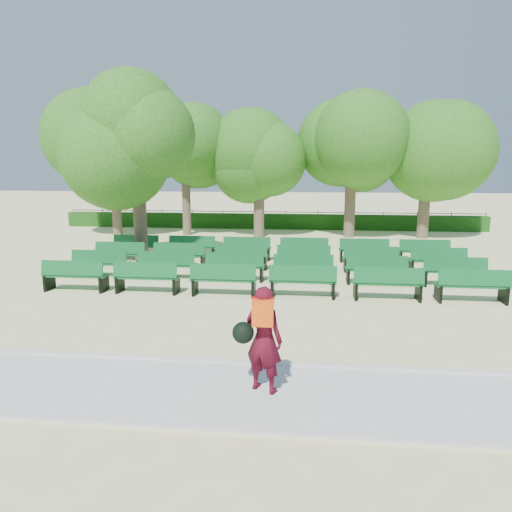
# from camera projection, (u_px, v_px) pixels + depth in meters

# --- Properties ---
(ground) EXTENTS (120.00, 120.00, 0.00)m
(ground) POSITION_uv_depth(u_px,v_px,m) (236.00, 283.00, 14.79)
(ground) COLOR beige
(paving) EXTENTS (30.00, 2.20, 0.06)m
(paving) POSITION_uv_depth(u_px,v_px,m) (168.00, 390.00, 7.56)
(paving) COLOR silver
(paving) RESTS_ON ground
(curb) EXTENTS (30.00, 0.12, 0.10)m
(curb) POSITION_uv_depth(u_px,v_px,m) (186.00, 361.00, 8.68)
(curb) COLOR silver
(curb) RESTS_ON ground
(hedge) EXTENTS (26.00, 0.70, 0.90)m
(hedge) POSITION_uv_depth(u_px,v_px,m) (269.00, 221.00, 28.38)
(hedge) COLOR #1A4C13
(hedge) RESTS_ON ground
(fence) EXTENTS (26.00, 0.10, 1.02)m
(fence) POSITION_uv_depth(u_px,v_px,m) (270.00, 228.00, 28.85)
(fence) COLOR black
(fence) RESTS_ON ground
(tree_line) EXTENTS (21.80, 6.80, 7.04)m
(tree_line) POSITION_uv_depth(u_px,v_px,m) (264.00, 238.00, 24.56)
(tree_line) COLOR #32711E
(tree_line) RESTS_ON ground
(bench_array) EXTENTS (1.92, 0.62, 1.21)m
(bench_array) POSITION_uv_depth(u_px,v_px,m) (271.00, 272.00, 15.90)
(bench_array) COLOR #105B27
(bench_array) RESTS_ON ground
(tree_among) EXTENTS (4.49, 4.49, 6.57)m
(tree_among) POSITION_uv_depth(u_px,v_px,m) (137.00, 146.00, 17.29)
(tree_among) COLOR brown
(tree_among) RESTS_ON ground
(person) EXTENTS (0.88, 0.64, 1.76)m
(person) POSITION_uv_depth(u_px,v_px,m) (262.00, 338.00, 7.32)
(person) COLOR #4D0B1A
(person) RESTS_ON ground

